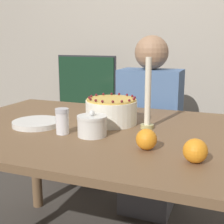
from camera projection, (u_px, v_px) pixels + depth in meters
name	position (u px, v px, depth m)	size (l,w,h in m)	color
wall_behind	(169.00, 24.00, 2.58)	(8.00, 0.05, 2.60)	#ADA393
dining_table	(104.00, 150.00, 1.45)	(1.53, 1.02, 0.77)	brown
cake	(112.00, 111.00, 1.50)	(0.25, 0.25, 0.13)	white
sugar_bowl	(91.00, 126.00, 1.31)	(0.13, 0.13, 0.11)	silver
sugar_shaker	(62.00, 121.00, 1.33)	(0.06, 0.06, 0.11)	white
plate_stack	(37.00, 123.00, 1.47)	(0.23, 0.23, 0.02)	silver
candle	(148.00, 99.00, 1.40)	(0.06, 0.06, 0.32)	tan
orange_fruit_0	(146.00, 139.00, 1.14)	(0.08, 0.08, 0.08)	orange
orange_fruit_1	(195.00, 151.00, 1.01)	(0.08, 0.08, 0.08)	orange
person_man_blue_shirt	(149.00, 137.00, 2.11)	(0.40, 0.34, 1.20)	#595960
side_cabinet	(87.00, 142.00, 2.77)	(0.63, 0.48, 0.57)	#4C3828
tv_monitor	(87.00, 82.00, 2.65)	(0.53, 0.10, 0.47)	#2D2D33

